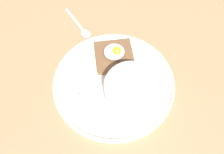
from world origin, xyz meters
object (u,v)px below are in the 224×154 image
Objects in this scene: oatmeal_bowl at (130,92)px; banana_slice_left at (86,92)px; spoon at (79,27)px; poached_egg at (113,52)px; banana_slice_right at (78,101)px; banana_slice_back at (74,83)px; toast_slice at (113,56)px; banana_slice_front at (84,75)px.

banana_slice_left is (9.78, -1.48, -2.89)cm from oatmeal_bowl.
banana_slice_left is at bearing 100.40° from spoon.
poached_egg is 15.27cm from spoon.
oatmeal_bowl is at bearing -175.68° from banana_slice_right.
oatmeal_bowl is 2.93× the size of banana_slice_back.
toast_slice is at bearing -121.07° from banana_slice_left.
toast_slice is 11.64cm from banana_slice_left.
toast_slice reaches higher than spoon.
banana_slice_right is at bearing 4.32° from oatmeal_bowl.
banana_slice_front reaches higher than banana_slice_left.
toast_slice is 14.87cm from spoon.
toast_slice is at bearing -71.72° from oatmeal_bowl.
oatmeal_bowl is at bearing 108.28° from toast_slice.
banana_slice_front is at bearing -28.14° from oatmeal_bowl.
oatmeal_bowl is 11.98cm from poached_egg.
banana_slice_front is (6.93, 5.71, -0.03)cm from toast_slice.
banana_slice_back is (9.14, 7.68, -0.30)cm from toast_slice.
banana_slice_back is 0.35× the size of spoon.
banana_slice_right is at bearing 95.57° from spoon.
banana_slice_front reaches higher than banana_slice_back.
oatmeal_bowl is 1.01× the size of spoon.
oatmeal_bowl reaches higher than banana_slice_back.
poached_egg is 1.07× the size of banana_slice_front.
banana_slice_back reaches higher than spoon.
oatmeal_bowl is 11.76cm from banana_slice_right.
oatmeal_bowl reaches higher than banana_slice_left.
banana_slice_front is (7.01, 5.64, -1.96)cm from poached_egg.
banana_slice_back is at bearing 39.52° from poached_egg.
poached_egg reaches higher than banana_slice_back.
banana_slice_right is (0.65, 6.59, -0.18)cm from banana_slice_front.
oatmeal_bowl is 3.12× the size of banana_slice_right.
banana_slice_left is at bearing 143.87° from banana_slice_back.
banana_slice_left reaches higher than banana_slice_back.
toast_slice is 11.94cm from banana_slice_back.
toast_slice is 14.45cm from banana_slice_right.
toast_slice is 8.98cm from banana_slice_front.
banana_slice_left and banana_slice_right have the same top height.
spoon is (9.86, -11.04, -1.39)cm from toast_slice.
banana_slice_right is 0.32× the size of spoon.
banana_slice_back is (2.20, 1.97, -0.27)cm from banana_slice_front.
banana_slice_left is 21.39cm from spoon.
spoon is (2.27, -23.34, -1.17)cm from banana_slice_right.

